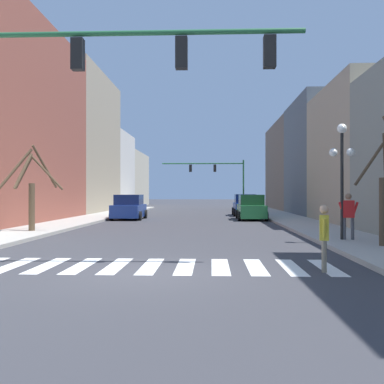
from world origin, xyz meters
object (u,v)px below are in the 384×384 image
(traffic_signal_far, at_px, (217,172))
(car_driving_toward_lane, at_px, (251,208))
(traffic_signal_near, at_px, (87,78))
(pedestrian_on_right_sidewalk, at_px, (324,232))
(street_tree_right_near, at_px, (31,190))
(street_lamp_right_corner, at_px, (342,158))
(car_at_intersection, at_px, (245,206))
(car_parked_left_mid, at_px, (129,208))
(pedestrian_near_right_corner, at_px, (348,212))

(traffic_signal_far, bearing_deg, car_driving_toward_lane, -83.86)
(car_driving_toward_lane, bearing_deg, traffic_signal_near, 162.88)
(pedestrian_on_right_sidewalk, relative_size, street_tree_right_near, 0.40)
(traffic_signal_near, bearing_deg, street_tree_right_near, 120.51)
(street_lamp_right_corner, height_order, car_at_intersection, street_lamp_right_corner)
(car_parked_left_mid, relative_size, pedestrian_near_right_corner, 2.40)
(traffic_signal_far, bearing_deg, car_at_intersection, -81.49)
(car_parked_left_mid, bearing_deg, pedestrian_on_right_sidewalk, -157.56)
(traffic_signal_far, relative_size, pedestrian_on_right_sidewalk, 5.89)
(street_lamp_right_corner, height_order, street_tree_right_near, street_lamp_right_corner)
(car_at_intersection, bearing_deg, traffic_signal_near, 166.53)
(street_tree_right_near, bearing_deg, car_parked_left_mid, 77.83)
(traffic_signal_near, xyz_separation_m, pedestrian_near_right_corner, (8.45, 5.14, -3.80))
(traffic_signal_far, relative_size, street_tree_right_near, 2.37)
(traffic_signal_near, distance_m, pedestrian_near_right_corner, 10.59)
(traffic_signal_far, bearing_deg, car_parked_left_mid, -108.18)
(traffic_signal_far, bearing_deg, street_lamp_right_corner, -83.04)
(car_driving_toward_lane, distance_m, street_tree_right_near, 16.00)
(street_lamp_right_corner, relative_size, car_at_intersection, 0.96)
(street_lamp_right_corner, relative_size, pedestrian_near_right_corner, 2.51)
(car_at_intersection, xyz_separation_m, street_tree_right_near, (-11.11, -17.08, 1.22))
(street_lamp_right_corner, distance_m, pedestrian_near_right_corner, 2.06)
(car_parked_left_mid, relative_size, car_driving_toward_lane, 0.91)
(pedestrian_on_right_sidewalk, bearing_deg, street_tree_right_near, -118.22)
(traffic_signal_near, height_order, street_lamp_right_corner, traffic_signal_near)
(traffic_signal_near, relative_size, pedestrian_near_right_corner, 5.43)
(traffic_signal_far, relative_size, car_parked_left_mid, 2.28)
(traffic_signal_far, xyz_separation_m, street_lamp_right_corner, (4.22, -34.60, -1.03))
(street_lamp_right_corner, height_order, car_parked_left_mid, street_lamp_right_corner)
(car_parked_left_mid, bearing_deg, traffic_signal_near, -172.71)
(traffic_signal_near, height_order, car_driving_toward_lane, traffic_signal_near)
(car_at_intersection, bearing_deg, traffic_signal_far, 8.51)
(pedestrian_on_right_sidewalk, relative_size, pedestrian_near_right_corner, 0.93)
(traffic_signal_near, xyz_separation_m, car_at_intersection, (6.12, 25.55, -4.14))
(pedestrian_near_right_corner, bearing_deg, car_at_intersection, 100.65)
(car_driving_toward_lane, bearing_deg, pedestrian_on_right_sidewalk, 179.75)
(traffic_signal_near, height_order, car_at_intersection, traffic_signal_near)
(traffic_signal_near, distance_m, street_lamp_right_corner, 9.86)
(car_driving_toward_lane, relative_size, car_at_intersection, 1.01)
(car_at_intersection, distance_m, pedestrian_near_right_corner, 20.55)
(traffic_signal_far, bearing_deg, pedestrian_near_right_corner, -82.67)
(car_at_intersection, xyz_separation_m, pedestrian_near_right_corner, (2.33, -20.41, 0.35))
(traffic_signal_far, xyz_separation_m, car_parked_left_mid, (-6.53, -19.90, -3.43))
(traffic_signal_far, distance_m, street_lamp_right_corner, 34.87)
(car_driving_toward_lane, distance_m, pedestrian_on_right_sidewalk, 20.82)
(traffic_signal_far, height_order, street_lamp_right_corner, traffic_signal_far)
(street_lamp_right_corner, relative_size, street_tree_right_near, 1.09)
(traffic_signal_far, distance_m, car_driving_toward_lane, 20.27)
(street_tree_right_near, bearing_deg, traffic_signal_far, 73.97)
(traffic_signal_far, height_order, pedestrian_on_right_sidewalk, traffic_signal_far)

